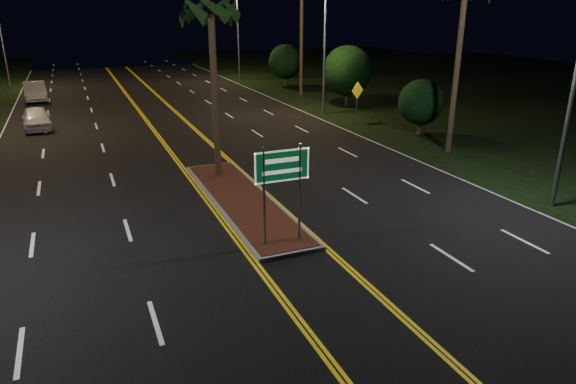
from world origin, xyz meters
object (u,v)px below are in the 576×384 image
shrub_mid (347,71)px  car_near (36,117)px  streetlight_right_near (572,57)px  shrub_near (421,102)px  streetlight_right_mid (320,33)px  warning_sign (357,96)px  median_island (242,201)px  highway_sign (282,175)px  shrub_far (285,62)px  palm_median (211,7)px  car_far (35,90)px  streetlight_right_far (234,24)px  streetlight_left_far (4,26)px

shrub_mid → car_near: (-21.96, 0.53, -1.93)m
streetlight_right_near → shrub_mid: (3.39, 22.00, -2.93)m
shrub_near → shrub_mid: (0.50, 10.00, 0.78)m
streetlight_right_mid → warning_sign: size_ratio=3.38×
median_island → highway_sign: 4.80m
median_island → shrub_near: shrub_near is taller
streetlight_right_near → shrub_far: streetlight_right_near is taller
highway_sign → palm_median: palm_median is taller
streetlight_right_mid → car_far: size_ratio=1.67×
highway_sign → median_island: bearing=90.0°
streetlight_right_near → car_far: bearing=119.2°
median_island → shrub_near: size_ratio=3.11×
streetlight_right_near → palm_median: streetlight_right_near is taller
streetlight_right_far → median_island: bearing=-106.9°
median_island → car_near: 19.26m
highway_sign → car_far: highway_sign is taller
shrub_near → car_far: (-21.99, 22.20, -1.05)m
median_island → palm_median: 8.00m
shrub_mid → streetlight_right_far: bearing=100.7°
streetlight_right_mid → shrub_far: 14.74m
median_island → shrub_near: 15.32m
streetlight_left_far → shrub_far: bearing=-18.1°
streetlight_right_near → shrub_far: bearing=84.6°
palm_median → shrub_far: palm_median is taller
palm_median → shrub_near: 14.93m
highway_sign → streetlight_left_far: bearing=104.4°
highway_sign → shrub_near: 17.55m
shrub_mid → shrub_near: bearing=-92.9°
median_island → streetlight_left_far: size_ratio=1.14×
streetlight_right_near → car_far: 39.46m
shrub_near → highway_sign: bearing=-140.3°
highway_sign → streetlight_left_far: (-10.61, 41.20, 3.25)m
median_island → streetlight_right_mid: bearing=54.7°
streetlight_right_mid → shrub_mid: (3.39, 2.00, -2.93)m
palm_median → car_far: 27.80m
shrub_far → car_near: shrub_far is taller
streetlight_left_far → warning_sign: 34.09m
streetlight_left_far → car_near: bearing=-82.2°
highway_sign → shrub_far: bearing=67.4°
palm_median → shrub_near: palm_median is taller
streetlight_right_far → shrub_near: size_ratio=2.73×
streetlight_right_near → highway_sign: bearing=175.7°
highway_sign → streetlight_right_far: size_ratio=0.36×
highway_sign → streetlight_right_near: streetlight_right_near is taller
streetlight_right_near → shrub_mid: streetlight_right_near is taller
streetlight_right_mid → shrub_mid: 4.90m
palm_median → car_far: palm_median is taller
streetlight_left_far → car_near: size_ratio=1.88×
warning_sign → streetlight_right_far: bearing=73.1°
shrub_near → car_far: 31.26m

